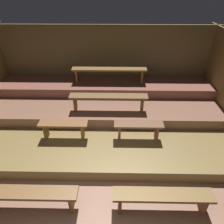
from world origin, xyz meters
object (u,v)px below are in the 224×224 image
at_px(bench_upper_center, 109,71).
at_px(bench_floor_left, 29,195).
at_px(bench_middle_center, 109,98).
at_px(bench_lower_right, 138,127).
at_px(bench_floor_right, 163,197).
at_px(bench_lower_left, 64,126).

bearing_deg(bench_upper_center, bench_floor_left, -109.85).
height_order(bench_floor_left, bench_middle_center, bench_middle_center).
distance_m(bench_lower_right, bench_upper_center, 2.02).
xyz_separation_m(bench_floor_right, bench_lower_left, (-1.88, 1.51, 0.24)).
height_order(bench_lower_left, bench_upper_center, bench_upper_center).
xyz_separation_m(bench_lower_right, bench_middle_center, (-0.66, 0.75, 0.28)).
bearing_deg(bench_middle_center, bench_upper_center, 90.79).
xyz_separation_m(bench_floor_right, bench_upper_center, (-0.95, 3.34, 0.78)).
bearing_deg(bench_upper_center, bench_middle_center, -89.21).
distance_m(bench_middle_center, bench_upper_center, 1.11).
distance_m(bench_floor_right, bench_lower_right, 1.55).
relative_size(bench_floor_left, bench_floor_right, 1.00).
xyz_separation_m(bench_floor_right, bench_middle_center, (-0.93, 2.26, 0.52)).
distance_m(bench_floor_left, bench_floor_right, 2.15).
height_order(bench_lower_right, bench_upper_center, bench_upper_center).
bearing_deg(bench_floor_right, bench_lower_left, 141.35).
bearing_deg(bench_lower_left, bench_floor_left, -100.11).
bearing_deg(bench_floor_right, bench_lower_right, 100.11).
height_order(bench_floor_right, bench_lower_right, bench_lower_right).
distance_m(bench_lower_right, bench_middle_center, 1.04).
distance_m(bench_floor_right, bench_middle_center, 2.50).
relative_size(bench_floor_left, bench_middle_center, 0.86).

